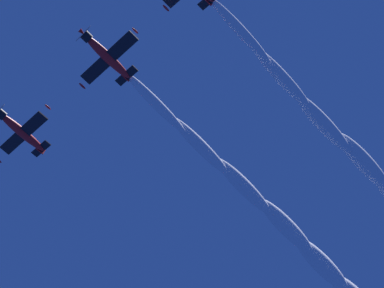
% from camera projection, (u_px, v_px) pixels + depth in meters
% --- Properties ---
extents(airplane_left_wingman, '(7.82, 7.24, 2.76)m').
position_uv_depth(airplane_left_wingman, '(106.00, 55.00, 68.27)').
color(airplane_left_wingman, red).
extents(airplane_right_wingman, '(7.67, 7.24, 3.15)m').
position_uv_depth(airplane_right_wingman, '(20.00, 131.00, 72.82)').
color(airplane_right_wingman, red).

